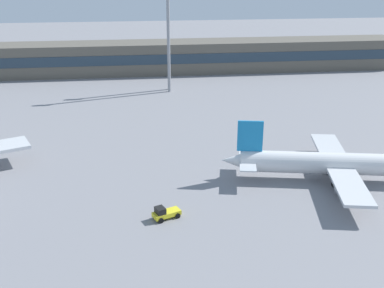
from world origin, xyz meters
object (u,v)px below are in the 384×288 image
airplane_near (346,164)px  baggage_tug_yellow (165,213)px  floodlight_tower_east (168,22)px  floodlight_tower_west (168,34)px

airplane_near → baggage_tug_yellow: airplane_near is taller
baggage_tug_yellow → floodlight_tower_east: size_ratio=0.13×
airplane_near → floodlight_tower_west: (-21.83, 57.85, 11.24)m
baggage_tug_yellow → floodlight_tower_east: floodlight_tower_east is taller
floodlight_tower_east → airplane_near: bearing=-68.5°
floodlight_tower_west → floodlight_tower_east: (-0.08, -2.23, 3.29)m
airplane_near → baggage_tug_yellow: (-27.69, -7.65, -2.01)m
floodlight_tower_west → floodlight_tower_east: size_ratio=0.79×
baggage_tug_yellow → floodlight_tower_east: (5.78, 63.27, 16.54)m
airplane_near → baggage_tug_yellow: size_ratio=9.48×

